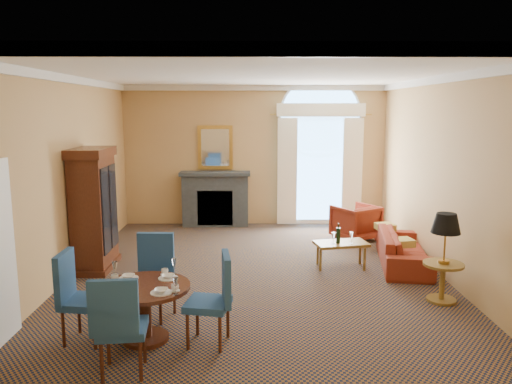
{
  "coord_description": "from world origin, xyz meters",
  "views": [
    {
      "loc": [
        -0.09,
        -7.74,
        2.69
      ],
      "look_at": [
        0.0,
        0.5,
        1.3
      ],
      "focal_mm": 35.0,
      "sensor_mm": 36.0,
      "label": 1
    }
  ],
  "objects_px": {
    "sofa": "(404,249)",
    "coffee_table": "(341,244)",
    "dining_table": "(145,299)",
    "armchair": "(355,222)",
    "armoire": "(94,211)",
    "side_table": "(445,246)"
  },
  "relations": [
    {
      "from": "sofa",
      "to": "coffee_table",
      "type": "bearing_deg",
      "value": 105.72
    },
    {
      "from": "dining_table",
      "to": "armchair",
      "type": "bearing_deg",
      "value": 52.97
    },
    {
      "from": "armoire",
      "to": "side_table",
      "type": "distance_m",
      "value": 5.54
    },
    {
      "from": "coffee_table",
      "to": "side_table",
      "type": "bearing_deg",
      "value": -64.1
    },
    {
      "from": "dining_table",
      "to": "armchair",
      "type": "distance_m",
      "value": 5.63
    },
    {
      "from": "coffee_table",
      "to": "sofa",
      "type": "bearing_deg",
      "value": -5.51
    },
    {
      "from": "dining_table",
      "to": "armchair",
      "type": "height_order",
      "value": "dining_table"
    },
    {
      "from": "armoire",
      "to": "dining_table",
      "type": "xyz_separation_m",
      "value": [
        1.4,
        -2.7,
        -0.48
      ]
    },
    {
      "from": "armchair",
      "to": "coffee_table",
      "type": "relative_size",
      "value": 0.85
    },
    {
      "from": "sofa",
      "to": "armchair",
      "type": "bearing_deg",
      "value": 25.44
    },
    {
      "from": "sofa",
      "to": "armchair",
      "type": "height_order",
      "value": "armchair"
    },
    {
      "from": "sofa",
      "to": "armoire",
      "type": "bearing_deg",
      "value": 100.7
    },
    {
      "from": "dining_table",
      "to": "side_table",
      "type": "bearing_deg",
      "value": 16.48
    },
    {
      "from": "armchair",
      "to": "dining_table",
      "type": "bearing_deg",
      "value": 21.49
    },
    {
      "from": "armchair",
      "to": "side_table",
      "type": "height_order",
      "value": "side_table"
    },
    {
      "from": "armchair",
      "to": "coffee_table",
      "type": "distance_m",
      "value": 1.93
    },
    {
      "from": "armchair",
      "to": "coffee_table",
      "type": "xyz_separation_m",
      "value": [
        -0.63,
        -1.82,
        0.05
      ]
    },
    {
      "from": "armchair",
      "to": "coffee_table",
      "type": "bearing_deg",
      "value": 39.49
    },
    {
      "from": "sofa",
      "to": "side_table",
      "type": "height_order",
      "value": "side_table"
    },
    {
      "from": "sofa",
      "to": "coffee_table",
      "type": "height_order",
      "value": "coffee_table"
    },
    {
      "from": "armoire",
      "to": "side_table",
      "type": "height_order",
      "value": "armoire"
    },
    {
      "from": "armoire",
      "to": "dining_table",
      "type": "distance_m",
      "value": 3.08
    }
  ]
}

